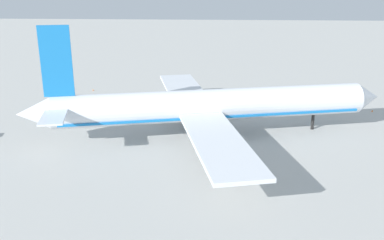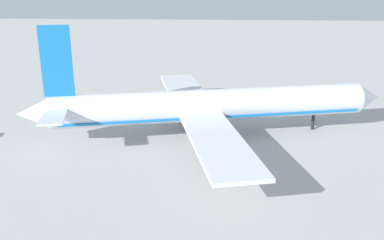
{
  "view_description": "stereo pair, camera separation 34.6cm",
  "coord_description": "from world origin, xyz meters",
  "px_view_note": "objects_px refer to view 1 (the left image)",
  "views": [
    {
      "loc": [
        1.04,
        -87.41,
        32.32
      ],
      "look_at": [
        -4.4,
        -2.25,
        4.21
      ],
      "focal_mm": 39.26,
      "sensor_mm": 36.0,
      "label": 1
    },
    {
      "loc": [
        1.39,
        -87.39,
        32.32
      ],
      "look_at": [
        -4.4,
        -2.25,
        4.21
      ],
      "focal_mm": 39.26,
      "sensor_mm": 36.0,
      "label": 2
    }
  ],
  "objects_px": {
    "traffic_cone_0": "(336,102)",
    "traffic_cone_2": "(372,111)",
    "traffic_cone_1": "(93,90)",
    "airliner": "(207,106)"
  },
  "relations": [
    {
      "from": "traffic_cone_0",
      "to": "traffic_cone_2",
      "type": "distance_m",
      "value": 11.09
    },
    {
      "from": "traffic_cone_1",
      "to": "airliner",
      "type": "bearing_deg",
      "value": -46.03
    },
    {
      "from": "airliner",
      "to": "traffic_cone_1",
      "type": "distance_m",
      "value": 53.3
    },
    {
      "from": "traffic_cone_0",
      "to": "traffic_cone_2",
      "type": "xyz_separation_m",
      "value": [
        7.29,
        -8.36,
        0.0
      ]
    },
    {
      "from": "airliner",
      "to": "traffic_cone_0",
      "type": "height_order",
      "value": "airliner"
    },
    {
      "from": "traffic_cone_1",
      "to": "traffic_cone_2",
      "type": "distance_m",
      "value": 81.36
    },
    {
      "from": "airliner",
      "to": "traffic_cone_1",
      "type": "bearing_deg",
      "value": 133.97
    },
    {
      "from": "airliner",
      "to": "traffic_cone_0",
      "type": "bearing_deg",
      "value": 39.36
    },
    {
      "from": "traffic_cone_1",
      "to": "traffic_cone_2",
      "type": "xyz_separation_m",
      "value": [
        79.5,
        -17.32,
        0.0
      ]
    },
    {
      "from": "traffic_cone_2",
      "to": "airliner",
      "type": "bearing_deg",
      "value": -154.12
    }
  ]
}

